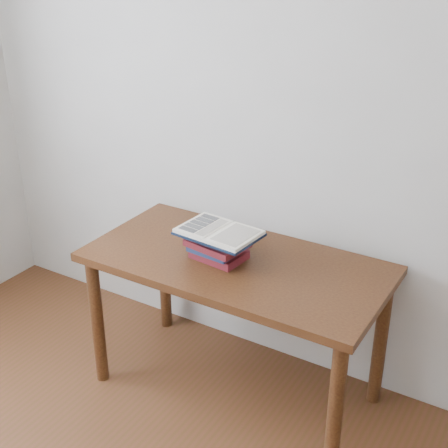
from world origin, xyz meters
The scene contains 3 objects.
desk centered at (-0.02, 1.38, 0.60)m, with size 1.31×0.65×0.70m.
book_stack centered at (-0.09, 1.35, 0.76)m, with size 0.26×0.22×0.13m.
open_book centered at (-0.07, 1.33, 0.84)m, with size 0.35×0.26×0.03m.
Camera 1 is at (1.16, -0.67, 1.99)m, focal length 50.00 mm.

